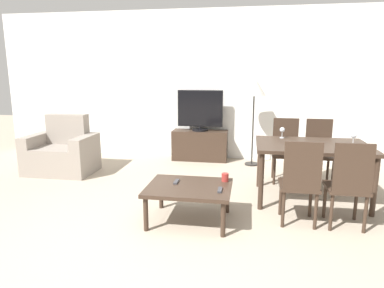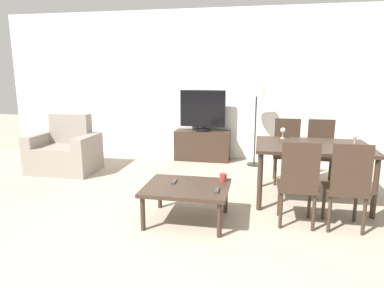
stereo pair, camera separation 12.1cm
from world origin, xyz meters
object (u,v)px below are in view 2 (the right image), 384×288
Objects in this scene: armchair at (65,152)px; dining_chair_near_right at (348,184)px; tv_stand at (202,145)px; dining_chair_near at (298,181)px; dining_chair_far_left at (287,148)px; tv at (203,111)px; remote_primary at (217,190)px; dining_table at (312,151)px; dining_chair_far at (321,149)px; floor_lamp at (257,89)px; wine_glass_left at (283,131)px; wine_glass_center at (355,137)px; remote_secondary at (174,181)px; cup_white_near at (223,178)px; coffee_table at (187,190)px.

armchair is 1.12× the size of dining_chair_near_right.
dining_chair_near is (1.42, -2.56, 0.23)m from tv_stand.
dining_chair_near_right and dining_chair_far_left have the same top height.
dining_chair_near is 1.00× the size of dining_chair_near_right.
tv reaches higher than dining_chair_near.
armchair is 3.13m from remote_primary.
tv_stand is at bearing 133.16° from dining_table.
tv_stand is 2.15m from dining_chair_far.
tv is at bearing 28.77° from armchair.
wine_glass_left is (0.38, -1.24, -0.48)m from floor_lamp.
floor_lamp reaches higher than dining_table.
dining_chair_near_right is 0.94m from wine_glass_center.
cup_white_near is (0.53, 0.13, 0.04)m from remote_secondary.
dining_table is 0.84m from dining_chair_near_right.
wine_glass_center is at bearing -7.64° from armchair.
coffee_table is 0.59× the size of floor_lamp.
remote_secondary is 2.24m from wine_glass_center.
tv reaches higher than dining_chair_far_left.
dining_chair_far is 1.58m from dining_chair_near_right.
coffee_table is at bearing -176.76° from dining_chair_near_right.
remote_secondary is (0.11, -2.56, 0.14)m from tv_stand.
dining_chair_near_right is 1.65m from dining_chair_far_left.
armchair is 3.33m from floor_lamp.
floor_lamp is at bearing 101.35° from dining_chair_near.
wine_glass_left is at bearing -102.82° from dining_chair_far_left.
wine_glass_center is (1.88, 0.94, 0.47)m from coffee_table.
armchair is 1.12× the size of dining_chair_far_left.
coffee_table is at bearing -84.19° from tv.
dining_chair_far_left is (-0.48, 0.00, 0.00)m from dining_chair_far.
cup_white_near is (-0.79, -1.45, -0.06)m from dining_chair_far_left.
wine_glass_left is at bearing 43.18° from remote_secondary.
cup_white_near reaches higher than remote_secondary.
armchair is at bearing 172.36° from wine_glass_center.
dining_chair_far_left reaches higher than wine_glass_left.
wine_glass_left is (1.21, 1.14, 0.42)m from remote_secondary.
tv is at bearing 141.46° from wine_glass_center.
wine_glass_left is at bearing 49.36° from coffee_table.
dining_chair_far_left is at bearing 90.00° from dining_chair_near.
remote_secondary is 1.71m from wine_glass_left.
dining_table is 1.47× the size of dining_chair_near_right.
armchair is 4.23m from dining_chair_near_right.
dining_chair_far_left is 1.95m from remote_primary.
dining_chair_near_right is 2.68m from floor_lamp.
armchair is 2.79m from coffee_table.
cup_white_near is at bearing -154.60° from wine_glass_center.
dining_chair_near_right is (0.48, 0.00, 0.00)m from dining_chair_near.
cup_white_near is at bearing -25.27° from armchair.
dining_chair_near is 6.32× the size of wine_glass_left.
tv is at bearing 133.20° from dining_table.
coffee_table is 2.73m from floor_lamp.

